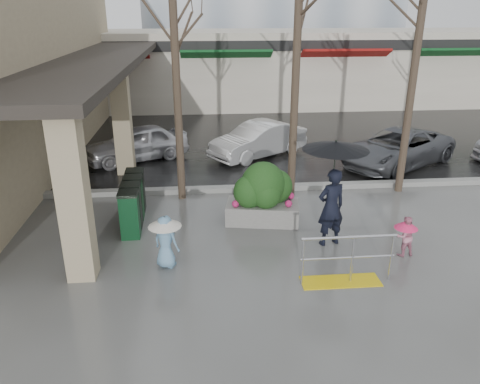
{
  "coord_description": "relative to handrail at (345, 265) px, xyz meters",
  "views": [
    {
      "loc": [
        -1.44,
        -9.1,
        5.14
      ],
      "look_at": [
        -0.57,
        0.62,
        1.3
      ],
      "focal_mm": 35.0,
      "sensor_mm": 36.0,
      "label": 1
    }
  ],
  "objects": [
    {
      "name": "ground",
      "position": [
        -1.36,
        1.2,
        -0.38
      ],
      "size": [
        120.0,
        120.0,
        0.0
      ],
      "primitive_type": "plane",
      "color": "#51514F",
      "rests_on": "ground"
    },
    {
      "name": "street_asphalt",
      "position": [
        -1.36,
        23.2,
        -0.37
      ],
      "size": [
        120.0,
        36.0,
        0.01
      ],
      "primitive_type": "cube",
      "color": "black",
      "rests_on": "ground"
    },
    {
      "name": "curb",
      "position": [
        -1.36,
        5.2,
        -0.3
      ],
      "size": [
        120.0,
        0.3,
        0.15
      ],
      "primitive_type": "cube",
      "color": "gray",
      "rests_on": "ground"
    },
    {
      "name": "canopy_slab",
      "position": [
        -6.16,
        9.2,
        3.25
      ],
      "size": [
        2.8,
        18.0,
        0.25
      ],
      "primitive_type": "cube",
      "color": "#2D2823",
      "rests_on": "pillar_front"
    },
    {
      "name": "pillar_front",
      "position": [
        -5.26,
        0.7,
        1.37
      ],
      "size": [
        0.55,
        0.55,
        3.5
      ],
      "primitive_type": "cube",
      "color": "tan",
      "rests_on": "ground"
    },
    {
      "name": "pillar_back",
      "position": [
        -5.26,
        7.2,
        1.37
      ],
      "size": [
        0.55,
        0.55,
        3.5
      ],
      "primitive_type": "cube",
      "color": "tan",
      "rests_on": "ground"
    },
    {
      "name": "storefront_row",
      "position": [
        0.64,
        19.17,
        1.64
      ],
      "size": [
        34.0,
        6.74,
        4.0
      ],
      "color": "beige",
      "rests_on": "ground"
    },
    {
      "name": "handrail",
      "position": [
        0.0,
        0.0,
        0.0
      ],
      "size": [
        1.9,
        0.5,
        1.03
      ],
      "color": "yellow",
      "rests_on": "ground"
    },
    {
      "name": "tree_west",
      "position": [
        -3.36,
        4.8,
        4.71
      ],
      "size": [
        3.2,
        3.2,
        6.8
      ],
      "color": "#382B21",
      "rests_on": "ground"
    },
    {
      "name": "tree_midwest",
      "position": [
        -0.16,
        4.8,
        4.86
      ],
      "size": [
        3.2,
        3.2,
        7.0
      ],
      "color": "#382B21",
      "rests_on": "ground"
    },
    {
      "name": "tree_mideast",
      "position": [
        3.14,
        4.8,
        4.48
      ],
      "size": [
        3.2,
        3.2,
        6.5
      ],
      "color": "#382B21",
      "rests_on": "ground"
    },
    {
      "name": "woman",
      "position": [
        0.13,
        1.64,
        1.15
      ],
      "size": [
        1.47,
        1.47,
        2.51
      ],
      "rotation": [
        0.0,
        0.0,
        3.43
      ],
      "color": "black",
      "rests_on": "ground"
    },
    {
      "name": "child_pink",
      "position": [
        1.64,
        0.97,
        0.16
      ],
      "size": [
        0.52,
        0.52,
        0.93
      ],
      "rotation": [
        0.0,
        0.0,
        3.27
      ],
      "color": "#CE7E97",
      "rests_on": "ground"
    },
    {
      "name": "child_blue",
      "position": [
        -3.58,
        0.94,
        0.32
      ],
      "size": [
        0.7,
        0.7,
        1.16
      ],
      "rotation": [
        0.0,
        0.0,
        2.63
      ],
      "color": "#6998BB",
      "rests_on": "ground"
    },
    {
      "name": "planter",
      "position": [
        -1.24,
        3.01,
        0.39
      ],
      "size": [
        1.96,
        1.22,
        1.6
      ],
      "rotation": [
        0.0,
        0.0,
        -0.17
      ],
      "color": "slate",
      "rests_on": "ground"
    },
    {
      "name": "news_boxes",
      "position": [
        -4.53,
        3.22,
        0.2
      ],
      "size": [
        0.52,
        2.08,
        1.16
      ],
      "rotation": [
        0.0,
        0.0,
        0.02
      ],
      "color": "#0D3A1C",
      "rests_on": "ground"
    },
    {
      "name": "car_a",
      "position": [
        -5.08,
        8.6,
        0.25
      ],
      "size": [
        3.97,
        2.97,
        1.26
      ],
      "primitive_type": "imported",
      "rotation": [
        0.0,
        0.0,
        -1.11
      ],
      "color": "silver",
      "rests_on": "ground"
    },
    {
      "name": "car_b",
      "position": [
        -0.64,
        8.67,
        0.25
      ],
      "size": [
        3.91,
        3.26,
        1.26
      ],
      "primitive_type": "imported",
      "rotation": [
        0.0,
        0.0,
        -0.97
      ],
      "color": "white",
      "rests_on": "ground"
    },
    {
      "name": "car_c",
      "position": [
        4.03,
        7.21,
        0.25
      ],
      "size": [
        4.94,
        4.22,
        1.26
      ],
      "primitive_type": "imported",
      "rotation": [
        0.0,
        0.0,
        -1.0
      ],
      "color": "#56585D",
      "rests_on": "ground"
    }
  ]
}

